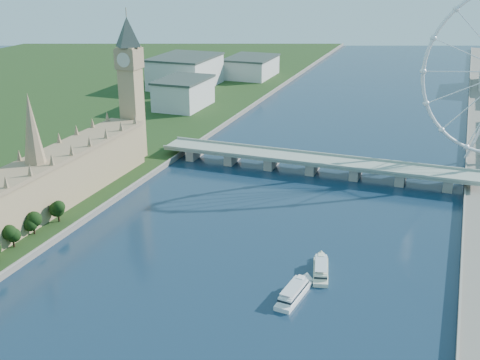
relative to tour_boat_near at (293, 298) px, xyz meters
The scene contains 6 objects.
parliament_range 163.98m from the tour_boat_near, 167.93° to the left, with size 24.00×200.00×70.00m.
big_ben 223.61m from the tour_boat_near, 138.28° to the left, with size 20.02×20.02×110.00m.
westminster_bridge 167.17m from the tour_boat_near, 100.81° to the left, with size 220.00×22.00×9.50m.
city_skyline 424.56m from the tour_boat_near, 88.93° to the left, with size 505.00×280.00×32.00m.
tour_boat_near is the anchor object (origin of this frame).
tour_boat_far 25.90m from the tour_boat_near, 75.41° to the left, with size 7.35×28.81×6.36m, color beige, non-canonical shape.
Camera 1 is at (88.76, -88.50, 142.49)m, focal length 45.00 mm.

